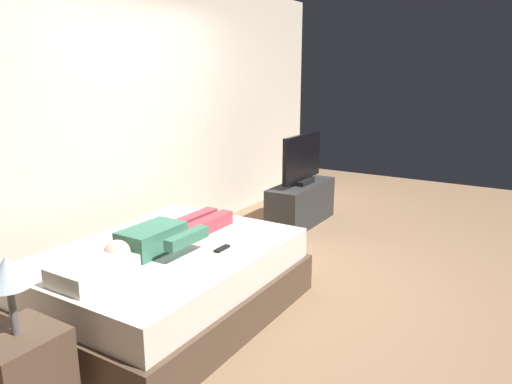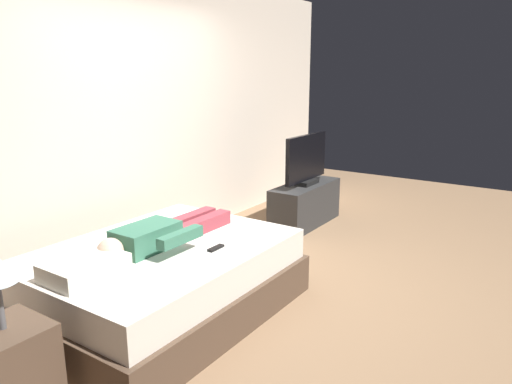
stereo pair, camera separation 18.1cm
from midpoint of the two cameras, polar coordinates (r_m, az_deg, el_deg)
The scene contains 9 objects.
ground_plane at distance 4.22m, azimuth 2.17°, elevation -11.24°, with size 10.00×10.00×0.00m, color #8C6B4C.
back_wall at distance 5.11m, azimuth -10.38°, elevation 9.33°, with size 6.40×0.10×2.80m, color beige.
bed at distance 3.77m, azimuth -9.64°, elevation -10.28°, with size 1.97×1.47×0.54m.
pillow at distance 3.23m, azimuth -18.10°, elevation -8.56°, with size 0.48×0.34×0.12m, color silver.
person at distance 3.67m, azimuth -9.82°, elevation -4.94°, with size 1.26×0.46×0.18m.
remote at distance 3.55m, azimuth -3.31°, elevation -6.65°, with size 0.15×0.04×0.02m, color black.
tv_stand at distance 5.83m, azimuth 6.72°, elevation -1.46°, with size 1.10×0.40×0.50m, color #2D2D2D.
tv at distance 5.71m, azimuth 6.87°, elevation 3.72°, with size 0.88×0.20×0.59m.
nightstand at distance 2.98m, azimuth -25.54°, elevation -18.76°, with size 0.40×0.40×0.52m, color brown.
Camera 2 is at (-3.20, -2.08, 1.81)m, focal length 33.79 mm.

